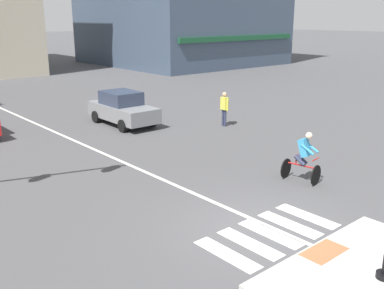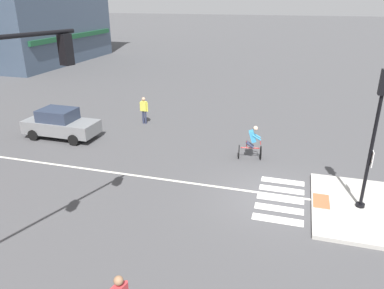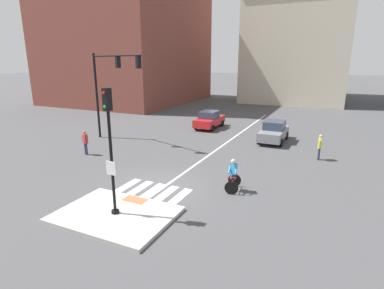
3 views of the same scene
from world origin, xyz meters
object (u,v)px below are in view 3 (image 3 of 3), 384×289
car_red_westbound_distant (209,120)px  pedestrian_waiting_far_side (320,145)px  signal_pole (110,141)px  cyclist (233,174)px  car_grey_eastbound_far (274,131)px  pedestrian_at_curb_left (85,141)px  traffic_light_mast (109,80)px

car_red_westbound_distant → pedestrian_waiting_far_side: pedestrian_waiting_far_side is taller
signal_pole → cyclist: (3.56, 4.53, -2.32)m
car_grey_eastbound_far → car_red_westbound_distant: size_ratio=1.00×
signal_pole → pedestrian_waiting_far_side: size_ratio=3.03×
signal_pole → pedestrian_at_curb_left: bearing=140.6°
car_grey_eastbound_far → pedestrian_at_curb_left: size_ratio=2.47×
car_red_westbound_distant → cyclist: cyclist is taller
cyclist → traffic_light_mast: bearing=155.9°
pedestrian_at_curb_left → pedestrian_waiting_far_side: bearing=21.1°
car_red_westbound_distant → pedestrian_at_curb_left: (-4.33, -11.59, 0.17)m
car_grey_eastbound_far → car_red_westbound_distant: (-6.52, 2.52, 0.00)m
signal_pole → traffic_light_mast: traffic_light_mast is taller
traffic_light_mast → cyclist: size_ratio=4.04×
signal_pole → cyclist: 6.21m
traffic_light_mast → pedestrian_at_curb_left: 5.35m
car_red_westbound_distant → cyclist: bearing=-63.3°
car_red_westbound_distant → car_grey_eastbound_far: bearing=-21.2°
signal_pole → traffic_light_mast: bearing=129.9°
cyclist → pedestrian_waiting_far_side: (3.49, 7.09, 0.11)m
signal_pole → car_red_westbound_distant: 18.05m
signal_pole → pedestrian_waiting_far_side: 13.77m
traffic_light_mast → car_grey_eastbound_far: size_ratio=1.65×
signal_pole → traffic_light_mast: size_ratio=0.75×
car_grey_eastbound_far → cyclist: (0.07, -10.58, 0.06)m
pedestrian_at_curb_left → cyclist: bearing=-7.9°
pedestrian_at_curb_left → pedestrian_waiting_far_side: same height
traffic_light_mast → car_grey_eastbound_far: traffic_light_mast is taller
pedestrian_at_curb_left → pedestrian_waiting_far_side: (14.41, 5.57, 0.00)m
car_grey_eastbound_far → pedestrian_at_curb_left: 14.14m
car_grey_eastbound_far → cyclist: bearing=-89.6°
traffic_light_mast → pedestrian_at_curb_left: traffic_light_mast is taller
signal_pole → pedestrian_waiting_far_side: (7.05, 11.62, -2.21)m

